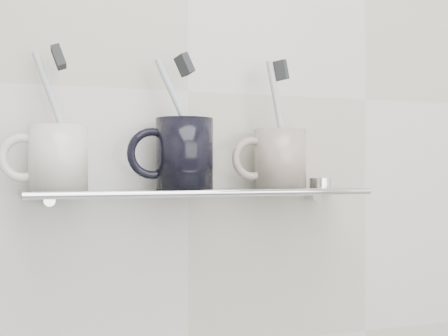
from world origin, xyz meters
name	(u,v)px	position (x,y,z in m)	size (l,w,h in m)	color
wall_back	(188,91)	(0.00, 1.10, 1.25)	(2.50, 2.50, 0.00)	beige
shelf_glass	(200,192)	(0.00, 1.04, 1.10)	(0.50, 0.12, 0.01)	silver
shelf_rail	(213,193)	(0.00, 0.98, 1.10)	(0.01, 0.01, 0.50)	silver
bracket_left	(49,200)	(-0.21, 1.09, 1.09)	(0.02, 0.02, 0.03)	silver
bracket_right	(313,196)	(0.21, 1.09, 1.09)	(0.02, 0.02, 0.03)	silver
mug_left	(58,158)	(-0.20, 1.04, 1.14)	(0.08, 0.08, 0.09)	silver
mug_left_handle	(23,158)	(-0.25, 1.04, 1.14)	(0.06, 0.06, 0.01)	silver
toothbrush_left	(58,116)	(-0.20, 1.04, 1.20)	(0.01, 0.01, 0.19)	#A8B3BE
bristles_left	(58,57)	(-0.20, 1.04, 1.28)	(0.01, 0.02, 0.03)	#252829
mug_center	(184,154)	(-0.02, 1.04, 1.15)	(0.08, 0.08, 0.10)	black
mug_center_handle	(152,153)	(-0.07, 1.04, 1.15)	(0.07, 0.07, 0.01)	black
toothbrush_center	(184,120)	(-0.02, 1.04, 1.20)	(0.01, 0.01, 0.19)	#A6CAD4
bristles_center	(184,65)	(-0.02, 1.04, 1.28)	(0.01, 0.02, 0.03)	#252829
mug_right	(280,159)	(0.13, 1.04, 1.15)	(0.08, 0.08, 0.09)	silver
mug_right_handle	(252,159)	(0.08, 1.04, 1.15)	(0.07, 0.07, 0.01)	silver
toothbrush_right	(280,122)	(0.13, 1.04, 1.20)	(0.01, 0.01, 0.19)	#BBB29B
bristles_right	(280,70)	(0.13, 1.04, 1.28)	(0.01, 0.02, 0.03)	#252829
chrome_cap	(321,183)	(0.20, 1.04, 1.11)	(0.04, 0.04, 0.02)	silver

